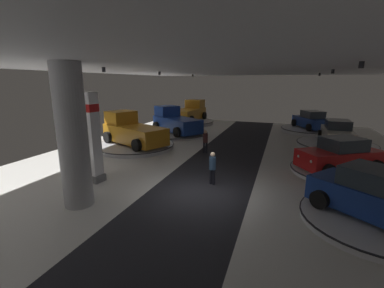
{
  "coord_description": "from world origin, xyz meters",
  "views": [
    {
      "loc": [
        3.27,
        -10.27,
        4.78
      ],
      "look_at": [
        -1.42,
        3.12,
        1.4
      ],
      "focal_mm": 24.54,
      "sensor_mm": 36.0,
      "label": 1
    }
  ],
  "objects_px": {
    "display_car_far_right": "(337,133)",
    "display_platform_mid_right": "(337,171)",
    "display_car_deep_right": "(311,121)",
    "display_platform_far_left": "(177,133)",
    "pickup_truck_deep_left": "(190,112)",
    "display_car_near_right": "(377,196)",
    "pickup_truck_far_left": "(175,122)",
    "column_left": "(73,137)",
    "display_platform_deep_left": "(189,122)",
    "visitor_walking_far": "(205,140)",
    "display_car_mid_right": "(340,155)",
    "pickup_truck_mid_left": "(132,131)",
    "visitor_walking_near": "(213,166)",
    "display_platform_mid_left": "(135,146)",
    "brand_sign_pylon": "(88,136)",
    "display_platform_deep_right": "(310,130)",
    "display_platform_far_right": "(336,145)",
    "display_platform_near_right": "(374,221)"
  },
  "relations": [
    {
      "from": "display_car_far_right",
      "to": "display_platform_mid_right",
      "type": "distance_m",
      "value": 6.51
    },
    {
      "from": "display_car_deep_right",
      "to": "display_platform_far_left",
      "type": "bearing_deg",
      "value": -154.78
    },
    {
      "from": "pickup_truck_deep_left",
      "to": "display_platform_mid_right",
      "type": "height_order",
      "value": "pickup_truck_deep_left"
    },
    {
      "from": "display_car_near_right",
      "to": "pickup_truck_far_left",
      "type": "xyz_separation_m",
      "value": [
        -12.61,
        12.41,
        0.14
      ]
    },
    {
      "from": "column_left",
      "to": "display_car_near_right",
      "type": "distance_m",
      "value": 10.96
    },
    {
      "from": "column_left",
      "to": "display_platform_deep_left",
      "type": "relative_size",
      "value": 0.97
    },
    {
      "from": "display_car_far_right",
      "to": "visitor_walking_far",
      "type": "xyz_separation_m",
      "value": [
        -8.74,
        -4.74,
        -0.2
      ]
    },
    {
      "from": "display_platform_deep_left",
      "to": "column_left",
      "type": "bearing_deg",
      "value": -82.09
    },
    {
      "from": "display_car_mid_right",
      "to": "visitor_walking_far",
      "type": "xyz_separation_m",
      "value": [
        -7.85,
        1.62,
        -0.11
      ]
    },
    {
      "from": "display_car_deep_right",
      "to": "display_car_near_right",
      "type": "xyz_separation_m",
      "value": [
        0.61,
        -17.75,
        -0.11
      ]
    },
    {
      "from": "pickup_truck_deep_left",
      "to": "pickup_truck_mid_left",
      "type": "distance_m",
      "value": 12.29
    },
    {
      "from": "pickup_truck_deep_left",
      "to": "pickup_truck_far_left",
      "type": "height_order",
      "value": "pickup_truck_deep_left"
    },
    {
      "from": "column_left",
      "to": "visitor_walking_near",
      "type": "bearing_deg",
      "value": 40.31
    },
    {
      "from": "display_car_deep_right",
      "to": "display_platform_mid_right",
      "type": "height_order",
      "value": "display_car_deep_right"
    },
    {
      "from": "display_car_near_right",
      "to": "display_platform_mid_left",
      "type": "bearing_deg",
      "value": 153.64
    },
    {
      "from": "display_platform_deep_left",
      "to": "pickup_truck_deep_left",
      "type": "bearing_deg",
      "value": 84.71
    },
    {
      "from": "pickup_truck_deep_left",
      "to": "display_platform_mid_left",
      "type": "xyz_separation_m",
      "value": [
        0.14,
        -12.42,
        -1.14
      ]
    },
    {
      "from": "brand_sign_pylon",
      "to": "display_car_mid_right",
      "type": "distance_m",
      "value": 12.85
    },
    {
      "from": "display_platform_deep_right",
      "to": "display_car_far_right",
      "type": "height_order",
      "value": "display_car_far_right"
    },
    {
      "from": "pickup_truck_deep_left",
      "to": "display_platform_mid_left",
      "type": "distance_m",
      "value": 12.47
    },
    {
      "from": "display_platform_mid_right",
      "to": "display_car_mid_right",
      "type": "xyz_separation_m",
      "value": [
        0.03,
        0.02,
        0.87
      ]
    },
    {
      "from": "display_car_far_right",
      "to": "visitor_walking_far",
      "type": "distance_m",
      "value": 9.94
    },
    {
      "from": "brand_sign_pylon",
      "to": "display_platform_far_right",
      "type": "height_order",
      "value": "brand_sign_pylon"
    },
    {
      "from": "display_car_deep_right",
      "to": "display_platform_deep_right",
      "type": "bearing_deg",
      "value": 115.02
    },
    {
      "from": "display_car_deep_right",
      "to": "pickup_truck_mid_left",
      "type": "xyz_separation_m",
      "value": [
        -13.02,
        -11.02,
        0.11
      ]
    },
    {
      "from": "display_platform_deep_right",
      "to": "display_platform_deep_left",
      "type": "distance_m",
      "value": 12.92
    },
    {
      "from": "pickup_truck_deep_left",
      "to": "pickup_truck_mid_left",
      "type": "height_order",
      "value": "pickup_truck_deep_left"
    },
    {
      "from": "display_car_mid_right",
      "to": "display_platform_mid_left",
      "type": "height_order",
      "value": "display_car_mid_right"
    },
    {
      "from": "display_car_far_right",
      "to": "pickup_truck_far_left",
      "type": "bearing_deg",
      "value": 177.02
    },
    {
      "from": "display_platform_near_right",
      "to": "pickup_truck_mid_left",
      "type": "height_order",
      "value": "pickup_truck_mid_left"
    },
    {
      "from": "display_car_deep_right",
      "to": "display_platform_far_left",
      "type": "height_order",
      "value": "display_car_deep_right"
    },
    {
      "from": "display_platform_near_right",
      "to": "visitor_walking_near",
      "type": "distance_m",
      "value": 6.45
    },
    {
      "from": "display_car_far_right",
      "to": "display_car_mid_right",
      "type": "relative_size",
      "value": 0.95
    },
    {
      "from": "display_car_far_right",
      "to": "display_car_near_right",
      "type": "distance_m",
      "value": 11.74
    },
    {
      "from": "display_platform_far_right",
      "to": "pickup_truck_deep_left",
      "type": "bearing_deg",
      "value": 152.58
    },
    {
      "from": "column_left",
      "to": "brand_sign_pylon",
      "type": "relative_size",
      "value": 1.27
    },
    {
      "from": "display_platform_deep_right",
      "to": "display_platform_mid_right",
      "type": "bearing_deg",
      "value": -88.29
    },
    {
      "from": "brand_sign_pylon",
      "to": "pickup_truck_mid_left",
      "type": "relative_size",
      "value": 0.76
    },
    {
      "from": "pickup_truck_far_left",
      "to": "visitor_walking_near",
      "type": "xyz_separation_m",
      "value": [
        6.45,
        -10.74,
        -0.27
      ]
    },
    {
      "from": "visitor_walking_far",
      "to": "display_car_mid_right",
      "type": "bearing_deg",
      "value": -11.68
    },
    {
      "from": "display_car_near_right",
      "to": "display_platform_mid_left",
      "type": "xyz_separation_m",
      "value": [
        -13.33,
        6.61,
        -0.86
      ]
    },
    {
      "from": "display_car_deep_right",
      "to": "display_platform_near_right",
      "type": "distance_m",
      "value": 17.81
    },
    {
      "from": "visitor_walking_near",
      "to": "pickup_truck_far_left",
      "type": "bearing_deg",
      "value": 121.01
    },
    {
      "from": "display_platform_far_right",
      "to": "visitor_walking_far",
      "type": "distance_m",
      "value": 9.95
    },
    {
      "from": "display_car_near_right",
      "to": "display_platform_mid_left",
      "type": "relative_size",
      "value": 0.78
    },
    {
      "from": "column_left",
      "to": "display_platform_deep_right",
      "type": "bearing_deg",
      "value": 63.32
    },
    {
      "from": "display_platform_deep_right",
      "to": "display_platform_deep_left",
      "type": "xyz_separation_m",
      "value": [
        -12.89,
        0.92,
        0.0
      ]
    },
    {
      "from": "display_platform_far_left",
      "to": "display_car_far_right",
      "type": "bearing_deg",
      "value": -2.23
    },
    {
      "from": "display_car_near_right",
      "to": "pickup_truck_deep_left",
      "type": "relative_size",
      "value": 0.81
    },
    {
      "from": "column_left",
      "to": "display_platform_mid_left",
      "type": "relative_size",
      "value": 0.97
    }
  ]
}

